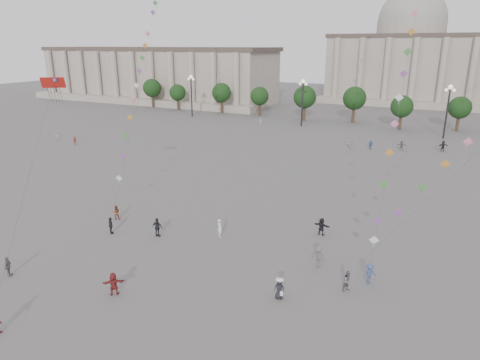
% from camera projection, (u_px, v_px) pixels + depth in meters
% --- Properties ---
extents(ground, '(360.00, 360.00, 0.00)m').
position_uv_depth(ground, '(188.00, 290.00, 33.09)').
color(ground, '#504E4C').
rests_on(ground, ground).
extents(hall_west, '(84.00, 26.22, 17.20)m').
position_uv_depth(hall_west, '(155.00, 75.00, 142.62)').
color(hall_west, gray).
rests_on(hall_west, ground).
extents(hall_central, '(48.30, 34.30, 35.50)m').
position_uv_depth(hall_central, '(407.00, 57.00, 138.56)').
color(hall_central, gray).
rests_on(hall_central, ground).
extents(tree_row, '(137.12, 5.12, 8.00)m').
position_uv_depth(tree_row, '(376.00, 103.00, 97.72)').
color(tree_row, '#35231A').
rests_on(tree_row, ground).
extents(lamp_post_far_west, '(2.00, 0.90, 10.65)m').
position_uv_depth(lamp_post_far_west, '(191.00, 88.00, 109.72)').
color(lamp_post_far_west, '#262628').
rests_on(lamp_post_far_west, ground).
extents(lamp_post_mid_west, '(2.00, 0.90, 10.65)m').
position_uv_depth(lamp_post_mid_west, '(303.00, 94.00, 96.79)').
color(lamp_post_mid_west, '#262628').
rests_on(lamp_post_mid_west, ground).
extents(lamp_post_mid_east, '(2.00, 0.90, 10.65)m').
position_uv_depth(lamp_post_mid_east, '(448.00, 102.00, 83.87)').
color(lamp_post_mid_east, '#262628').
rests_on(lamp_post_mid_east, ground).
extents(person_crowd_0, '(1.08, 0.90, 1.72)m').
position_uv_depth(person_crowd_0, '(371.00, 145.00, 76.95)').
color(person_crowd_0, '#3A5583').
rests_on(person_crowd_0, ground).
extents(person_crowd_1, '(1.03, 0.94, 1.71)m').
position_uv_depth(person_crowd_1, '(57.00, 136.00, 84.59)').
color(person_crowd_1, silver).
rests_on(person_crowd_1, ground).
extents(person_crowd_2, '(0.75, 1.11, 1.60)m').
position_uv_depth(person_crowd_2, '(75.00, 141.00, 80.27)').
color(person_crowd_2, maroon).
rests_on(person_crowd_2, ground).
extents(person_crowd_3, '(1.69, 0.71, 1.77)m').
position_uv_depth(person_crowd_3, '(322.00, 226.00, 42.45)').
color(person_crowd_3, black).
rests_on(person_crowd_3, ground).
extents(person_crowd_4, '(1.52, 1.25, 1.63)m').
position_uv_depth(person_crowd_4, '(350.00, 144.00, 77.39)').
color(person_crowd_4, silver).
rests_on(person_crowd_4, ground).
extents(person_crowd_6, '(1.33, 0.88, 1.92)m').
position_uv_depth(person_crowd_6, '(319.00, 257.00, 36.26)').
color(person_crowd_6, '#58595C').
rests_on(person_crowd_6, ground).
extents(person_crowd_9, '(1.80, 1.44, 1.92)m').
position_uv_depth(person_crowd_9, '(443.00, 146.00, 75.63)').
color(person_crowd_9, '#212227').
rests_on(person_crowd_9, ground).
extents(person_crowd_10, '(0.47, 0.61, 1.49)m').
position_uv_depth(person_crowd_10, '(261.00, 122.00, 100.31)').
color(person_crowd_10, silver).
rests_on(person_crowd_10, ground).
extents(person_crowd_12, '(1.72, 0.81, 1.78)m').
position_uv_depth(person_crowd_12, '(402.00, 145.00, 76.31)').
color(person_crowd_12, slate).
rests_on(person_crowd_12, ground).
extents(person_crowd_13, '(0.84, 0.77, 1.92)m').
position_uv_depth(person_crowd_13, '(220.00, 228.00, 41.85)').
color(person_crowd_13, silver).
rests_on(person_crowd_13, ground).
extents(tourist_1, '(1.09, 0.91, 1.74)m').
position_uv_depth(tourist_1, '(111.00, 226.00, 42.71)').
color(tourist_1, black).
rests_on(tourist_1, ground).
extents(tourist_2, '(1.64, 1.50, 1.82)m').
position_uv_depth(tourist_2, '(114.00, 284.00, 32.27)').
color(tourist_2, maroon).
rests_on(tourist_2, ground).
extents(tourist_3, '(0.90, 1.09, 1.74)m').
position_uv_depth(tourist_3, '(8.00, 266.00, 34.86)').
color(tourist_3, slate).
rests_on(tourist_3, ground).
extents(tourist_4, '(1.16, 0.55, 1.94)m').
position_uv_depth(tourist_4, '(157.00, 227.00, 42.04)').
color(tourist_4, '#232328').
rests_on(tourist_4, ground).
extents(kite_flyer_0, '(0.98, 0.95, 1.59)m').
position_uv_depth(kite_flyer_0, '(116.00, 212.00, 46.27)').
color(kite_flyer_0, brown).
rests_on(kite_flyer_0, ground).
extents(kite_flyer_1, '(1.28, 1.24, 1.75)m').
position_uv_depth(kite_flyer_1, '(370.00, 274.00, 33.75)').
color(kite_flyer_1, '#374F7D').
rests_on(kite_flyer_1, ground).
extents(kite_flyer_2, '(1.00, 1.04, 1.69)m').
position_uv_depth(kite_flyer_2, '(348.00, 281.00, 32.77)').
color(kite_flyer_2, '#5D5D61').
rests_on(kite_flyer_2, ground).
extents(hat_person, '(0.89, 0.69, 1.69)m').
position_uv_depth(hat_person, '(279.00, 288.00, 31.78)').
color(hat_person, black).
rests_on(hat_person, ground).
extents(dragon_kite, '(5.78, 8.24, 21.90)m').
position_uv_depth(dragon_kite, '(54.00, 92.00, 40.38)').
color(dragon_kite, '#AA1812').
rests_on(dragon_kite, ground).
extents(kite_train_west, '(18.75, 38.27, 56.45)m').
position_uv_depth(kite_train_west, '(152.00, 22.00, 61.94)').
color(kite_train_west, '#3F3F3F').
rests_on(kite_train_west, ground).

